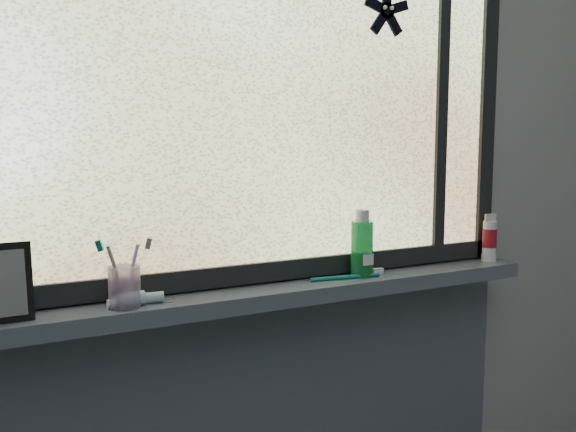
% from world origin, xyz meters
% --- Properties ---
extents(wall_back, '(3.00, 0.01, 2.50)m').
position_xyz_m(wall_back, '(0.00, 1.30, 1.25)').
color(wall_back, '#9EA3A8').
rests_on(wall_back, ground).
extents(windowsill, '(1.62, 0.14, 0.04)m').
position_xyz_m(windowsill, '(0.00, 1.23, 1.00)').
color(windowsill, '#4B5364').
rests_on(windowsill, wall_back).
extents(window_pane, '(1.50, 0.01, 1.00)m').
position_xyz_m(window_pane, '(0.00, 1.28, 1.53)').
color(window_pane, silver).
rests_on(window_pane, wall_back).
extents(frame_bottom, '(1.60, 0.03, 0.05)m').
position_xyz_m(frame_bottom, '(0.00, 1.28, 1.05)').
color(frame_bottom, black).
rests_on(frame_bottom, windowsill).
extents(frame_right, '(0.05, 0.03, 1.10)m').
position_xyz_m(frame_right, '(0.78, 1.28, 1.53)').
color(frame_right, black).
rests_on(frame_right, wall_back).
extents(frame_mullion, '(0.03, 0.03, 1.00)m').
position_xyz_m(frame_mullion, '(0.60, 1.28, 1.53)').
color(frame_mullion, black).
rests_on(frame_mullion, wall_back).
extents(starfish_sticker, '(0.15, 0.02, 0.15)m').
position_xyz_m(starfish_sticker, '(0.40, 1.27, 1.72)').
color(starfish_sticker, black).
rests_on(starfish_sticker, window_pane).
extents(toothpaste_tube, '(0.18, 0.04, 0.03)m').
position_xyz_m(toothpaste_tube, '(-0.29, 1.21, 1.04)').
color(toothpaste_tube, white).
rests_on(toothpaste_tube, windowsill).
extents(toothbrush_cup, '(0.09, 0.09, 0.09)m').
position_xyz_m(toothbrush_cup, '(-0.33, 1.21, 1.07)').
color(toothbrush_cup, '#CCACE3').
rests_on(toothbrush_cup, windowsill).
extents(toothbrush_lying, '(0.24, 0.06, 0.02)m').
position_xyz_m(toothbrush_lying, '(0.25, 1.22, 1.03)').
color(toothbrush_lying, '#0C7374').
rests_on(toothbrush_lying, windowsill).
extents(mouthwash_bottle, '(0.08, 0.08, 0.15)m').
position_xyz_m(mouthwash_bottle, '(0.31, 1.23, 1.11)').
color(mouthwash_bottle, '#1D9647').
rests_on(mouthwash_bottle, windowsill).
extents(cream_tube, '(0.05, 0.05, 0.10)m').
position_xyz_m(cream_tube, '(0.76, 1.23, 1.10)').
color(cream_tube, silver).
rests_on(cream_tube, windowsill).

